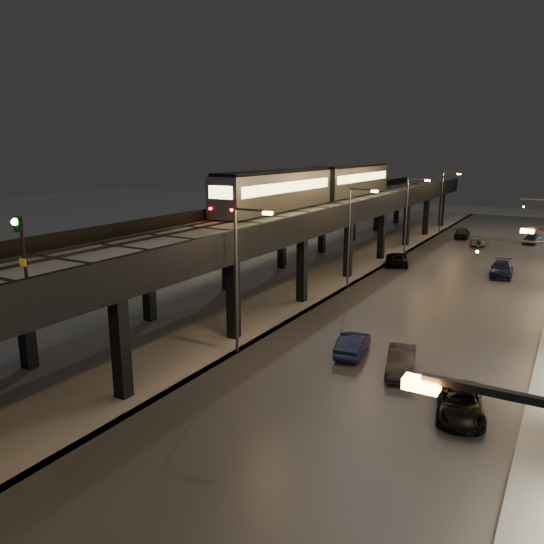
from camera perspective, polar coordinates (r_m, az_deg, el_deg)
The scene contains 21 objects.
ground at distance 24.26m, azimuth -20.39°, elevation -18.31°, with size 220.00×220.00×0.00m, color silver.
road_surface at distance 50.11m, azimuth 18.55°, elevation -1.76°, with size 17.00×120.00×0.06m, color #46474D.
under_viaduct_pavement at distance 54.20m, azimuth 4.47°, elevation -0.01°, with size 11.00×120.00×0.06m, color #9FA1A8.
elevated_viaduct at distance 50.40m, azimuth 3.03°, elevation 5.47°, with size 9.00×100.00×6.30m.
viaduct_trackbed at distance 50.42m, azimuth 3.10°, elevation 6.36°, with size 8.40×100.00×0.32m.
viaduct_parapet_streetside at distance 48.60m, azimuth 7.74°, elevation 6.55°, with size 0.30×100.00×1.10m, color black.
viaduct_parapet_far at distance 52.49m, azimuth -1.14°, elevation 7.15°, with size 0.30×100.00×1.10m, color black.
streetlight_left_1 at distance 31.64m, azimuth -3.47°, elevation 0.16°, with size 2.57×0.28×9.00m.
streetlight_left_2 at distance 47.44m, azimuth 8.59°, elevation 4.40°, with size 2.57×0.28×9.00m.
streetlight_left_3 at distance 64.41m, azimuth 14.51°, elevation 6.41°, with size 2.57×0.28×9.00m.
streetlight_left_4 at distance 81.82m, azimuth 17.96°, elevation 7.54°, with size 2.57×0.28×9.00m.
subway_train at distance 59.89m, azimuth 5.16°, elevation 9.40°, with size 3.11×38.15×3.73m.
rail_signal at distance 22.89m, azimuth -25.44°, elevation 3.13°, with size 0.36×0.44×3.15m.
car_near_white at distance 32.95m, azimuth 8.68°, elevation -7.74°, with size 1.42×4.06×1.34m, color #0D163F.
car_mid_silver at distance 58.64m, azimuth 13.27°, elevation 1.33°, with size 2.25×4.88×1.36m, color black.
car_mid_dark at distance 74.05m, azimuth 21.31°, elevation 3.19°, with size 1.90×4.67×1.36m, color slate.
car_far_white at distance 79.07m, azimuth 19.77°, elevation 3.96°, with size 1.79×4.45×1.52m, color black.
car_onc_silver at distance 30.86m, azimuth 13.72°, elevation -9.40°, with size 1.48×4.25×1.40m, color black.
car_onc_dark at distance 27.06m, azimuth 19.55°, elevation -13.27°, with size 2.12×4.60×1.28m, color black.
car_onc_white at distance 56.73m, azimuth 23.47°, elevation 0.24°, with size 2.03×4.98×1.45m, color black.
car_onc_red at distance 77.94m, azimuth 26.20°, elevation 3.20°, with size 1.63×4.04×1.38m, color black.
Camera 1 is at (16.57, -12.72, 12.33)m, focal length 35.00 mm.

